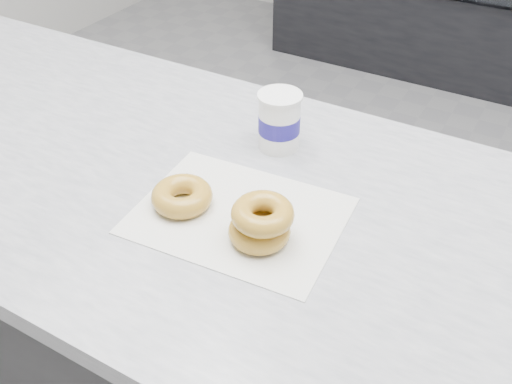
% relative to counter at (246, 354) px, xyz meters
% --- Properties ---
extents(ground, '(5.00, 5.00, 0.00)m').
position_rel_counter_xyz_m(ground, '(0.00, 0.60, -0.45)').
color(ground, gray).
rests_on(ground, ground).
extents(counter, '(3.06, 0.76, 0.90)m').
position_rel_counter_xyz_m(counter, '(0.00, 0.00, 0.00)').
color(counter, '#333335').
rests_on(counter, ground).
extents(wax_paper, '(0.36, 0.29, 0.00)m').
position_rel_counter_xyz_m(wax_paper, '(0.02, -0.05, 0.45)').
color(wax_paper, silver).
rests_on(wax_paper, counter).
extents(donut_single, '(0.14, 0.14, 0.04)m').
position_rel_counter_xyz_m(donut_single, '(-0.08, -0.07, 0.47)').
color(donut_single, gold).
rests_on(donut_single, wax_paper).
extents(donut_stack, '(0.14, 0.14, 0.07)m').
position_rel_counter_xyz_m(donut_stack, '(0.08, -0.08, 0.48)').
color(donut_stack, gold).
rests_on(donut_stack, wax_paper).
extents(coffee_cup, '(0.10, 0.10, 0.11)m').
position_rel_counter_xyz_m(coffee_cup, '(-0.02, 0.17, 0.51)').
color(coffee_cup, white).
rests_on(coffee_cup, counter).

